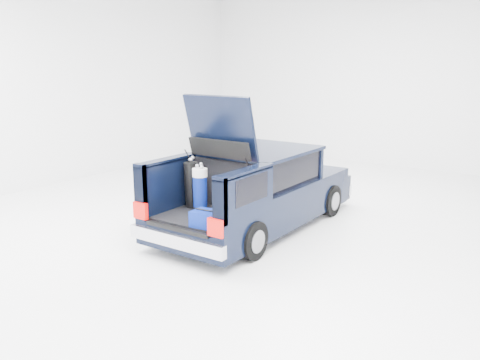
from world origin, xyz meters
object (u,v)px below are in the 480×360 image
Objects in this scene: blue_duffel at (209,219)px; blue_golf_bag at (200,190)px; car at (259,191)px; black_golf_bag at (192,184)px; red_suitcase at (226,200)px.

blue_golf_bag is at bearing 133.48° from blue_duffel.
car is 5.72× the size of blue_golf_bag.
red_suitcase is at bearing 13.71° from black_golf_bag.
black_golf_bag reaches higher than blue_duffel.
blue_golf_bag is 0.83m from blue_duffel.
blue_golf_bag is (-0.44, -0.09, 0.12)m from red_suitcase.
black_golf_bag is 1.04× the size of blue_golf_bag.
car is at bearing 83.42° from red_suitcase.
red_suitcase is at bearing 18.67° from blue_golf_bag.
blue_golf_bag is 1.57× the size of blue_duffel.
black_golf_bag is 0.36m from blue_golf_bag.
black_golf_bag reaches higher than red_suitcase.
black_golf_bag is at bearing 157.19° from red_suitcase.
blue_duffel is (0.91, -0.70, -0.26)m from black_golf_bag.
blue_duffel is (0.41, -2.00, 0.05)m from car.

